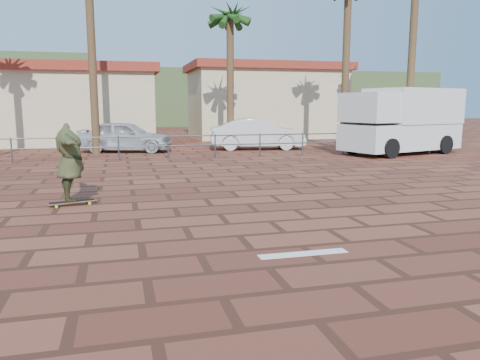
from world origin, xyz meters
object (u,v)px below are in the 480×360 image
at_px(campervan, 402,120).
at_px(car_silver, 125,136).
at_px(longboard, 72,202).
at_px(skateboarder, 70,163).
at_px(car_white, 257,134).

relative_size(campervan, car_silver, 1.41).
bearing_deg(longboard, skateboarder, -15.92).
xyz_separation_m(campervan, car_silver, (-12.36, 3.98, -0.82)).
relative_size(skateboarder, car_white, 0.45).
bearing_deg(longboard, car_white, 40.62).
distance_m(longboard, skateboarder, 0.89).
xyz_separation_m(longboard, car_silver, (1.35, 12.18, 0.67)).
bearing_deg(skateboarder, campervan, -72.88).
height_order(longboard, car_silver, car_silver).
xyz_separation_m(skateboarder, car_white, (7.87, 11.90, -0.20)).
bearing_deg(car_white, campervan, -113.18).
bearing_deg(skateboarder, car_silver, -20.09).
bearing_deg(campervan, car_silver, 145.58).
bearing_deg(car_silver, longboard, -170.87).
relative_size(longboard, car_white, 0.22).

